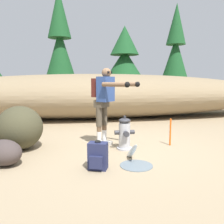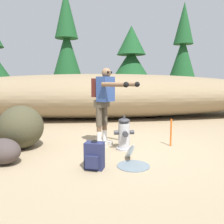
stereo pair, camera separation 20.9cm
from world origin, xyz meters
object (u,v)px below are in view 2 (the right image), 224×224
(spare_backpack, at_px, (94,156))
(survey_stake, at_px, (171,132))
(fire_hydrant, at_px, (124,134))
(boulder_large, at_px, (21,127))
(utility_worker, at_px, (105,97))
(boulder_small, at_px, (3,151))

(spare_backpack, distance_m, survey_stake, 2.07)
(fire_hydrant, xyz_separation_m, spare_backpack, (-0.65, -1.01, -0.11))
(boulder_large, relative_size, survey_stake, 1.78)
(utility_worker, height_order, boulder_large, utility_worker)
(utility_worker, distance_m, boulder_large, 1.90)
(fire_hydrant, xyz_separation_m, utility_worker, (-0.36, 0.32, 0.76))
(fire_hydrant, xyz_separation_m, boulder_small, (-2.21, -0.57, -0.11))
(boulder_small, bearing_deg, boulder_large, 86.71)
(boulder_large, bearing_deg, boulder_small, -93.29)
(spare_backpack, distance_m, boulder_large, 2.06)
(boulder_large, bearing_deg, spare_backpack, -42.72)
(utility_worker, distance_m, boulder_small, 2.22)
(utility_worker, bearing_deg, survey_stake, 34.04)
(fire_hydrant, relative_size, boulder_large, 0.66)
(boulder_small, distance_m, survey_stake, 3.35)
(utility_worker, xyz_separation_m, spare_backpack, (-0.29, -1.33, -0.86))
(utility_worker, height_order, spare_backpack, utility_worker)
(fire_hydrant, height_order, boulder_small, fire_hydrant)
(boulder_small, height_order, survey_stake, survey_stake)
(boulder_large, xyz_separation_m, boulder_small, (-0.05, -0.95, -0.24))
(spare_backpack, bearing_deg, fire_hydrant, 166.72)
(utility_worker, xyz_separation_m, boulder_small, (-1.84, -0.89, -0.86))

